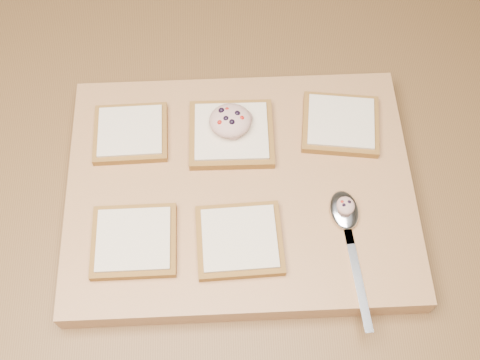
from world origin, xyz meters
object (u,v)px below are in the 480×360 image
object	(u,v)px
bread_far_center	(231,134)
spoon	(346,220)
cutting_board	(240,190)
tuna_salad_dollop	(230,120)

from	to	relation	value
bread_far_center	spoon	size ratio (longest dim) A/B	0.62
cutting_board	spoon	size ratio (longest dim) A/B	2.45
cutting_board	bread_far_center	size ratio (longest dim) A/B	3.95
tuna_salad_dollop	cutting_board	bearing A→B (deg)	-83.30
cutting_board	spoon	bearing A→B (deg)	-24.50
bread_far_center	tuna_salad_dollop	distance (m)	0.03
cutting_board	tuna_salad_dollop	bearing A→B (deg)	96.70
cutting_board	spoon	distance (m)	0.16
cutting_board	tuna_salad_dollop	xyz separation A→B (m)	(-0.01, 0.09, 0.05)
cutting_board	spoon	xyz separation A→B (m)	(0.15, -0.07, 0.03)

